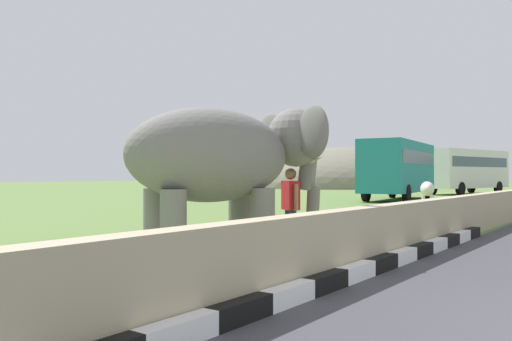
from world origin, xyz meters
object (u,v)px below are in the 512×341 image
(elephant, at_px, (228,158))
(person_handler, at_px, (291,204))
(bus_white, at_px, (466,168))
(cow_near, at_px, (252,194))
(bus_teal, at_px, (399,166))
(cow_mid, at_px, (427,189))

(elephant, height_order, person_handler, elephant)
(bus_white, height_order, cow_near, bus_white)
(person_handler, height_order, cow_near, person_handler)
(person_handler, relative_size, bus_white, 0.17)
(bus_white, bearing_deg, elephant, -171.79)
(elephant, height_order, bus_teal, bus_teal)
(bus_white, xyz_separation_m, cow_mid, (-20.20, -3.54, -1.21))
(bus_teal, xyz_separation_m, bus_white, (12.96, -0.59, 0.00))
(bus_white, height_order, cow_mid, bus_white)
(bus_teal, distance_m, cow_near, 16.46)
(bus_white, relative_size, cow_mid, 5.25)
(elephant, height_order, cow_near, elephant)
(bus_teal, height_order, cow_mid, bus_teal)
(bus_teal, distance_m, bus_white, 12.97)
(person_handler, relative_size, cow_near, 0.89)
(person_handler, bearing_deg, cow_near, 42.40)
(bus_teal, height_order, cow_near, bus_teal)
(person_handler, relative_size, bus_teal, 0.18)
(bus_teal, relative_size, cow_near, 4.95)
(person_handler, distance_m, bus_teal, 22.99)
(cow_mid, bearing_deg, cow_near, 161.51)
(cow_near, bearing_deg, bus_teal, 3.76)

